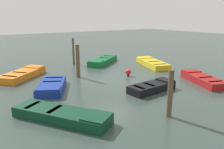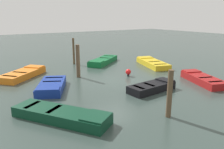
# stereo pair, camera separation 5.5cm
# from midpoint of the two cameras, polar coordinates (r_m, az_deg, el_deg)

# --- Properties ---
(ground_plane) EXTENTS (80.00, 80.00, 0.00)m
(ground_plane) POSITION_cam_midpoint_polar(r_m,az_deg,el_deg) (13.91, 0.11, -1.39)
(ground_plane) COLOR #33423D
(rowboat_dark_green) EXTENTS (3.84, 3.06, 0.46)m
(rowboat_dark_green) POSITION_cam_midpoint_polar(r_m,az_deg,el_deg) (8.87, -12.52, -9.92)
(rowboat_dark_green) COLOR #0C3823
(rowboat_dark_green) RESTS_ON ground_plane
(rowboat_yellow) EXTENTS (3.90, 2.30, 0.46)m
(rowboat_yellow) POSITION_cam_midpoint_polar(r_m,az_deg,el_deg) (18.11, 10.28, 2.87)
(rowboat_yellow) COLOR gold
(rowboat_yellow) RESTS_ON ground_plane
(rowboat_black) EXTENTS (1.21, 2.77, 0.46)m
(rowboat_black) POSITION_cam_midpoint_polar(r_m,az_deg,el_deg) (12.06, 10.20, -3.12)
(rowboat_black) COLOR black
(rowboat_black) RESTS_ON ground_plane
(rowboat_orange) EXTENTS (3.22, 3.39, 0.46)m
(rowboat_orange) POSITION_cam_midpoint_polar(r_m,az_deg,el_deg) (15.57, -21.54, 0.13)
(rowboat_orange) COLOR orange
(rowboat_orange) RESTS_ON ground_plane
(rowboat_green) EXTENTS (3.21, 3.72, 0.46)m
(rowboat_green) POSITION_cam_midpoint_polar(r_m,az_deg,el_deg) (18.78, -2.17, 3.52)
(rowboat_green) COLOR #0F602D
(rowboat_green) RESTS_ON ground_plane
(rowboat_blue) EXTENTS (3.12, 2.42, 0.46)m
(rowboat_blue) POSITION_cam_midpoint_polar(r_m,az_deg,el_deg) (12.47, -14.93, -2.79)
(rowboat_blue) COLOR navy
(rowboat_blue) RESTS_ON ground_plane
(rowboat_red) EXTENTS (3.35, 2.12, 0.46)m
(rowboat_red) POSITION_cam_midpoint_polar(r_m,az_deg,el_deg) (14.36, 22.06, -1.10)
(rowboat_red) COLOR maroon
(rowboat_red) RESTS_ON ground_plane
(mooring_piling_far_left) EXTENTS (0.17, 0.17, 2.12)m
(mooring_piling_far_left) POSITION_cam_midpoint_polar(r_m,az_deg,el_deg) (18.55, -9.60, 5.83)
(mooring_piling_far_left) COLOR brown
(mooring_piling_far_left) RESTS_ON ground_plane
(mooring_piling_mid_left) EXTENTS (0.25, 0.25, 2.10)m
(mooring_piling_mid_left) POSITION_cam_midpoint_polar(r_m,az_deg,el_deg) (14.47, -8.50, 3.35)
(mooring_piling_mid_left) COLOR brown
(mooring_piling_mid_left) RESTS_ON ground_plane
(mooring_piling_mid_right) EXTENTS (0.21, 0.21, 1.90)m
(mooring_piling_mid_right) POSITION_cam_midpoint_polar(r_m,az_deg,el_deg) (8.95, 14.54, -4.78)
(mooring_piling_mid_right) COLOR brown
(mooring_piling_mid_right) RESTS_ON ground_plane
(marker_buoy) EXTENTS (0.36, 0.36, 0.48)m
(marker_buoy) POSITION_cam_midpoint_polar(r_m,az_deg,el_deg) (14.71, 4.24, 0.61)
(marker_buoy) COLOR #262626
(marker_buoy) RESTS_ON ground_plane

